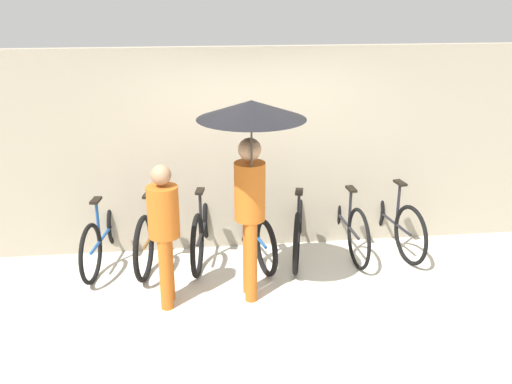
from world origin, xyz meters
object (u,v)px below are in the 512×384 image
at_px(parked_bicycle_0, 105,233).
at_px(parked_bicycle_4, 299,224).
at_px(pedestrian_leading, 164,226).
at_px(parked_bicycle_2, 203,227).
at_px(parked_bicycle_3, 252,230).
at_px(parked_bicycle_1, 154,229).
at_px(parked_bicycle_5, 344,219).
at_px(pedestrian_center, 251,145).
at_px(parked_bicycle_6, 389,218).

bearing_deg(parked_bicycle_0, parked_bicycle_4, -80.71).
height_order(parked_bicycle_4, pedestrian_leading, pedestrian_leading).
xyz_separation_m(parked_bicycle_2, parked_bicycle_3, (0.59, -0.09, -0.03)).
bearing_deg(parked_bicycle_4, parked_bicycle_1, 103.54).
xyz_separation_m(parked_bicycle_3, parked_bicycle_5, (1.19, 0.11, 0.04)).
relative_size(parked_bicycle_3, parked_bicycle_5, 0.89).
bearing_deg(parked_bicycle_1, parked_bicycle_3, -82.01).
bearing_deg(pedestrian_center, parked_bicycle_0, -35.83).
height_order(parked_bicycle_0, parked_bicycle_3, parked_bicycle_0).
bearing_deg(parked_bicycle_5, parked_bicycle_3, 92.21).
xyz_separation_m(parked_bicycle_0, pedestrian_center, (1.65, -1.13, 1.35)).
bearing_deg(pedestrian_leading, parked_bicycle_0, -49.87).
bearing_deg(parked_bicycle_5, parked_bicycle_0, 87.89).
height_order(parked_bicycle_0, parked_bicycle_6, parked_bicycle_0).
xyz_separation_m(parked_bicycle_1, pedestrian_center, (1.06, -1.11, 1.32)).
height_order(parked_bicycle_1, parked_bicycle_4, parked_bicycle_1).
distance_m(parked_bicycle_4, parked_bicycle_6, 1.19).
bearing_deg(parked_bicycle_3, parked_bicycle_6, -99.04).
xyz_separation_m(parked_bicycle_6, pedestrian_center, (-1.90, -1.17, 1.33)).
distance_m(parked_bicycle_6, pedestrian_leading, 3.05).
bearing_deg(pedestrian_leading, parked_bicycle_1, -75.66).
height_order(parked_bicycle_3, pedestrian_leading, pedestrian_leading).
distance_m(parked_bicycle_2, pedestrian_leading, 1.29).
relative_size(parked_bicycle_5, pedestrian_leading, 1.20).
height_order(parked_bicycle_1, parked_bicycle_2, parked_bicycle_1).
bearing_deg(pedestrian_leading, parked_bicycle_5, -147.90).
height_order(parked_bicycle_0, parked_bicycle_5, parked_bicycle_0).
height_order(parked_bicycle_3, pedestrian_center, pedestrian_center).
distance_m(parked_bicycle_0, parked_bicycle_2, 1.19).
distance_m(parked_bicycle_1, pedestrian_leading, 1.20).
distance_m(parked_bicycle_2, parked_bicycle_6, 2.37).
bearing_deg(pedestrian_center, parked_bicycle_6, -150.09).
relative_size(parked_bicycle_0, parked_bicycle_6, 0.96).
xyz_separation_m(parked_bicycle_6, pedestrian_leading, (-2.79, -1.13, 0.51)).
relative_size(parked_bicycle_1, parked_bicycle_4, 0.98).
bearing_deg(parked_bicycle_3, parked_bicycle_5, -97.42).
relative_size(parked_bicycle_1, parked_bicycle_6, 1.00).
height_order(parked_bicycle_1, parked_bicycle_3, parked_bicycle_1).
xyz_separation_m(parked_bicycle_0, parked_bicycle_4, (2.37, -0.02, 0.01)).
xyz_separation_m(parked_bicycle_4, parked_bicycle_5, (0.59, 0.06, 0.01)).
relative_size(parked_bicycle_3, pedestrian_center, 0.76).
bearing_deg(parked_bicycle_6, parked_bicycle_4, 83.65).
relative_size(parked_bicycle_2, parked_bicycle_3, 1.07).
height_order(parked_bicycle_6, pedestrian_center, pedestrian_center).
bearing_deg(parked_bicycle_4, parked_bicycle_5, -70.94).
xyz_separation_m(parked_bicycle_5, pedestrian_center, (-1.31, -1.17, 1.33)).
relative_size(parked_bicycle_2, parked_bicycle_4, 0.98).
distance_m(parked_bicycle_3, parked_bicycle_5, 1.19).
bearing_deg(parked_bicycle_0, pedestrian_center, -114.53).
xyz_separation_m(parked_bicycle_5, pedestrian_leading, (-2.19, -1.13, 0.50)).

